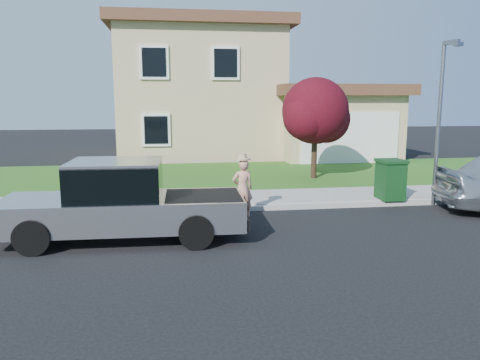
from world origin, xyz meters
The scene contains 10 objects.
ground centered at (0.00, 0.00, 0.00)m, with size 80.00×80.00×0.00m, color black.
curb centered at (1.00, 2.90, 0.06)m, with size 40.00×0.20×0.12m, color gray.
sidewalk centered at (1.00, 4.00, 0.07)m, with size 40.00×2.00×0.15m, color gray.
lawn centered at (1.00, 8.50, 0.05)m, with size 40.00×7.00×0.10m, color #205017.
house centered at (1.31, 16.38, 3.17)m, with size 14.00×11.30×6.85m.
pickup_truck centered at (-2.59, 0.66, 0.80)m, with size 5.24×2.07×1.71m.
woman centered at (0.22, 2.19, 0.78)m, with size 0.60×0.45×1.64m.
ornamental_tree centered at (3.70, 7.25, 2.44)m, with size 2.67×2.41×3.66m.
trash_bin centered at (4.63, 3.10, 0.73)m, with size 0.70×0.80×1.14m.
street_lamp centered at (5.79, 2.70, 2.57)m, with size 0.31×0.59×4.51m.
Camera 1 is at (-1.53, -9.26, 2.96)m, focal length 35.00 mm.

